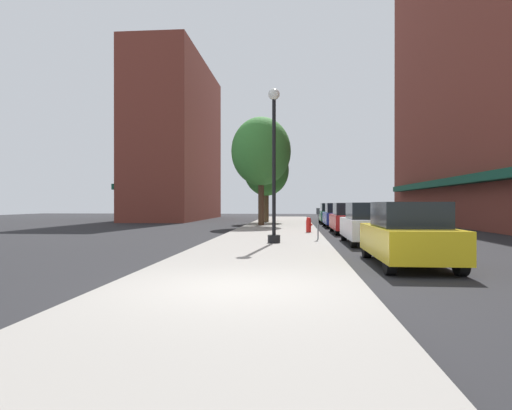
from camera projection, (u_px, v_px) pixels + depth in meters
The scene contains 14 objects.
ground_plane at pixel (346, 232), 25.50m from camera, with size 90.00×90.00×0.00m, color #232326.
sidewalk_slab at pixel (277, 229), 26.84m from camera, with size 4.80×50.00×0.12m, color gray.
building_right_brick at pixel (512, 26), 28.48m from camera, with size 6.80×40.00×26.21m.
building_far_background at pixel (177, 142), 45.71m from camera, with size 6.80×18.00×16.01m.
lamppost at pixel (274, 162), 16.91m from camera, with size 0.48×0.48×5.90m.
fire_hydrant at pixel (309, 225), 23.20m from camera, with size 0.33×0.26×0.79m.
parking_meter_near at pixel (318, 220), 18.53m from camera, with size 0.14×0.09×1.31m.
tree_near at pixel (261, 152), 30.75m from camera, with size 4.14×4.14×7.52m.
tree_mid at pixel (266, 170), 36.16m from camera, with size 3.69×3.69×6.39m.
car_yellow at pixel (407, 235), 11.51m from camera, with size 1.80×4.30×1.66m.
car_white at pixel (368, 224), 17.66m from camera, with size 1.80×4.30×1.66m.
car_red at pixel (349, 219), 23.92m from camera, with size 1.80×4.30×1.66m.
car_blue at pixel (338, 216), 30.25m from camera, with size 1.80×4.30×1.66m.
car_green at pixel (331, 214), 35.98m from camera, with size 1.80×4.30×1.66m.
Camera 1 is at (1.08, -7.85, 1.61)m, focal length 31.11 mm.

